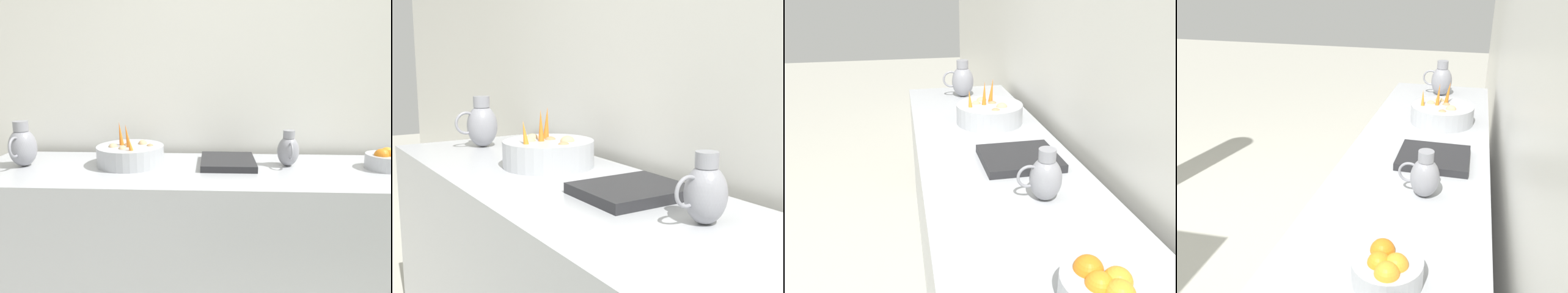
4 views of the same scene
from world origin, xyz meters
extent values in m
cube|color=#ADAFB5|center=(-1.48, -0.28, 0.44)|extent=(0.71, 2.82, 0.89)
cylinder|color=#ADAFB5|center=(-1.56, -0.84, 0.94)|extent=(0.38, 0.38, 0.11)
torus|color=#ADAFB5|center=(-1.56, -0.84, 0.89)|extent=(0.22, 0.22, 0.01)
cone|color=orange|center=(-1.58, -0.90, 1.04)|extent=(0.07, 0.07, 0.17)
cone|color=orange|center=(-1.44, -0.82, 1.03)|extent=(0.04, 0.05, 0.12)
cone|color=orange|center=(-1.53, -0.85, 1.04)|extent=(0.05, 0.06, 0.16)
ellipsoid|color=#9E7F56|center=(-1.57, -0.73, 0.99)|extent=(0.05, 0.04, 0.04)
ellipsoid|color=tan|center=(-1.53, -0.93, 0.99)|extent=(0.06, 0.05, 0.05)
ellipsoid|color=#9E7F56|center=(-1.58, -0.86, 0.99)|extent=(0.05, 0.04, 0.04)
ellipsoid|color=tan|center=(-1.61, -0.78, 0.99)|extent=(0.06, 0.05, 0.05)
ellipsoid|color=tan|center=(-1.49, -0.87, 0.99)|extent=(0.05, 0.05, 0.04)
cylinder|color=#ADAFB5|center=(-1.53, 0.56, 0.93)|extent=(0.21, 0.21, 0.08)
sphere|color=orange|center=(-1.56, 0.58, 0.96)|extent=(0.07, 0.07, 0.07)
sphere|color=orange|center=(-1.51, 0.53, 0.96)|extent=(0.08, 0.08, 0.08)
sphere|color=orange|center=(-1.51, 0.58, 0.96)|extent=(0.07, 0.07, 0.07)
ellipsoid|color=gray|center=(-1.50, -1.43, 0.99)|extent=(0.15, 0.15, 0.21)
cylinder|color=gray|center=(-1.50, -1.43, 1.11)|extent=(0.08, 0.08, 0.06)
torus|color=gray|center=(-1.42, -1.43, 1.01)|extent=(0.11, 0.01, 0.11)
ellipsoid|color=gray|center=(-1.57, 0.04, 0.97)|extent=(0.12, 0.12, 0.17)
cylinder|color=gray|center=(-1.57, 0.04, 1.07)|extent=(0.06, 0.06, 0.04)
torus|color=gray|center=(-1.51, 0.04, 0.99)|extent=(0.09, 0.01, 0.09)
cube|color=#232326|center=(-1.57, -0.29, 0.90)|extent=(0.34, 0.30, 0.04)
camera|label=1|loc=(0.43, -0.38, 1.44)|focal=33.56mm
camera|label=2|loc=(-0.57, 1.03, 1.34)|focal=47.79mm
camera|label=3|loc=(-1.09, 1.25, 1.63)|focal=36.24mm
camera|label=4|loc=(-1.72, 1.46, 1.74)|focal=36.34mm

